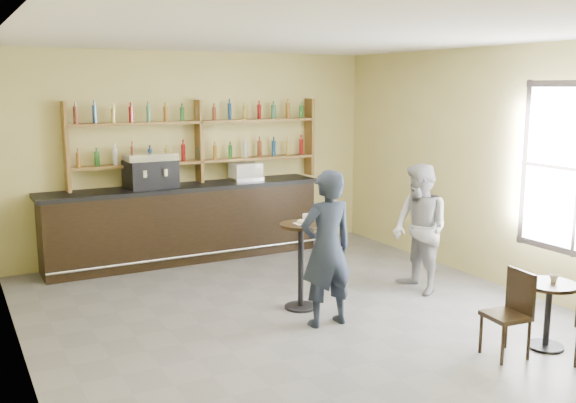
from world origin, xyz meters
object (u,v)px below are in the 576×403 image
chair_west (506,315)px  bar_counter (185,223)px  pedestal_table (301,266)px  cafe_table (548,316)px  espresso_machine (151,171)px  patron_second (420,229)px  man_main (327,249)px  pastry_case (246,172)px

chair_west → bar_counter: bearing=-156.4°
pedestal_table → cafe_table: 2.80m
espresso_machine → patron_second: size_ratio=0.43×
espresso_machine → man_main: bearing=-79.4°
pastry_case → cafe_table: size_ratio=0.68×
espresso_machine → cafe_table: bearing=-67.8°
bar_counter → pedestal_table: bearing=-79.9°
bar_counter → espresso_machine: 0.99m
pastry_case → patron_second: bearing=-77.3°
espresso_machine → cafe_table: (2.65, -5.03, -1.08)m
man_main → pedestal_table: bearing=-90.8°
man_main → chair_west: size_ratio=2.03×
pedestal_table → man_main: man_main is taller
cafe_table → pedestal_table: bearing=126.1°
chair_west → pedestal_table: bearing=-147.8°
bar_counter → patron_second: 3.67m
chair_west → patron_second: 2.15m
pedestal_table → patron_second: 1.72m
pastry_case → chair_west: 5.08m
espresso_machine → pastry_case: bearing=-5.6°
man_main → pastry_case: bearing=-98.8°
bar_counter → pedestal_table: size_ratio=4.11×
pastry_case → cafe_table: (1.10, -5.03, -0.97)m
bar_counter → espresso_machine: (-0.50, 0.00, 0.85)m
man_main → cafe_table: 2.40m
pastry_case → man_main: 3.46m
bar_counter → pastry_case: bearing=0.0°
pedestal_table → man_main: (-0.02, -0.61, 0.36)m
man_main → cafe_table: bearing=136.0°
espresso_machine → pastry_case: espresso_machine is taller
chair_west → espresso_machine: bearing=-151.3°
espresso_machine → pedestal_table: espresso_machine is taller
pastry_case → cafe_table: bearing=-85.9°
espresso_machine → man_main: 3.57m
bar_counter → pastry_case: (1.04, 0.00, 0.73)m
espresso_machine → pastry_case: size_ratio=1.54×
espresso_machine → cafe_table: 5.78m
pastry_case → chair_west: size_ratio=0.54×
pedestal_table → chair_west: size_ratio=1.20×
bar_counter → chair_west: 5.23m
chair_west → cafe_table: bearing=90.6°
cafe_table → patron_second: patron_second is taller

